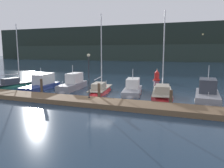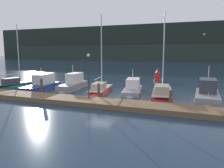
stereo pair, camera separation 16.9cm
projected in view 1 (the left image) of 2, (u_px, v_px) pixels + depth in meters
name	position (u px, v px, depth m)	size (l,w,h in m)	color
ground_plane	(101.00, 100.00, 22.71)	(400.00, 400.00, 0.00)	#1E3347
dock	(92.00, 102.00, 20.77)	(35.78, 2.80, 0.45)	brown
mooring_pile_1	(42.00, 87.00, 24.67)	(0.28, 0.28, 1.93)	#4C3D2D
mooring_pile_2	(99.00, 92.00, 22.20)	(0.28, 0.28, 1.80)	#4C3D2D
mooring_pile_3	(171.00, 98.00, 19.73)	(0.28, 0.28, 1.55)	#4C3D2D
sailboat_berth_1	(16.00, 86.00, 30.79)	(3.11, 7.21, 9.38)	#195647
motorboat_berth_2	(41.00, 86.00, 29.46)	(3.12, 7.43, 3.48)	navy
motorboat_berth_3	(73.00, 86.00, 29.21)	(2.70, 6.90, 3.81)	gray
sailboat_berth_4	(100.00, 91.00, 26.95)	(3.38, 7.56, 10.15)	red
motorboat_berth_5	(132.00, 91.00, 26.34)	(3.27, 6.63, 3.51)	gray
sailboat_berth_6	(162.00, 96.00, 23.79)	(3.38, 8.16, 10.08)	red
motorboat_berth_7	(207.00, 97.00, 22.24)	(2.53, 6.82, 4.29)	gray
channel_buoy	(157.00, 76.00, 37.97)	(1.23, 1.23, 2.03)	red
dock_lamppost	(89.00, 69.00, 21.15)	(0.32, 0.32, 4.33)	#2D2D33
hillside_backdrop	(171.00, 44.00, 120.84)	(240.00, 23.00, 19.89)	#1E2823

